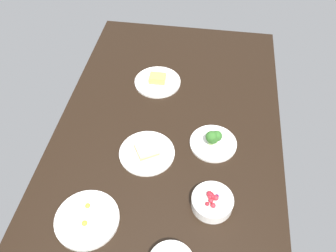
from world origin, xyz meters
The scene contains 6 objects.
dining_table centered at (0.00, 0.00, 2.00)cm, with size 158.83×96.84×4.00cm, color black.
plate_eggs centered at (-46.37, 21.77, 5.21)cm, with size 22.72×22.72×5.24cm.
plate_cheese centered at (28.99, 9.45, 5.08)cm, with size 22.38×22.38×4.60cm.
plate_broccoli centered at (-5.75, -19.70, 6.55)cm, with size 19.47×19.47×8.28cm.
bowl_berries centered at (-34.02, -21.05, 6.68)cm, with size 15.17×15.17×6.59cm.
plate_sandwich centered at (-14.37, 6.53, 5.09)cm, with size 22.60×22.60×4.21cm.
Camera 1 is at (-98.36, -14.61, 118.26)cm, focal length 37.42 mm.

